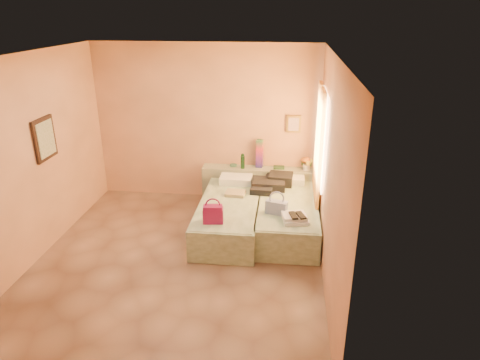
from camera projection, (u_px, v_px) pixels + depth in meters
The scene contains 16 objects.
ground at pixel (179, 259), 6.08m from camera, with size 4.50×4.50×0.00m, color #A17E60.
room_walls at pixel (197, 128), 5.91m from camera, with size 4.02×4.51×2.81m.
headboard_ledge at pixel (259, 185), 7.79m from camera, with size 2.05×0.30×0.65m, color #989F82.
bed_left at pixel (230, 216), 6.78m from camera, with size 0.90×2.00×0.50m, color beige.
bed_right at pixel (287, 216), 6.79m from camera, with size 0.90×2.00×0.50m, color beige.
water_bottle at pixel (243, 161), 7.61m from camera, with size 0.07×0.07×0.26m, color #153B1F.
rainbow_box at pixel (260, 154), 7.63m from camera, with size 0.11×0.11×0.51m, color #92124F.
small_dish at pixel (233, 165), 7.76m from camera, with size 0.13×0.13×0.03m, color #50936F.
green_book at pixel (279, 167), 7.65m from camera, with size 0.19×0.14×0.03m, color #27492B.
flower_vase at pixel (307, 163), 7.50m from camera, with size 0.22×0.22×0.29m, color white.
magenta_handbag at pixel (213, 214), 6.02m from camera, with size 0.28×0.16×0.26m, color #92124F.
khaki_garment at pixel (235, 193), 6.94m from camera, with size 0.31×0.25×0.05m, color tan.
clothes_pile at pixel (271, 183), 7.18m from camera, with size 0.60×0.60×0.18m, color black.
blue_handbag at pixel (276, 207), 6.28m from camera, with size 0.31×0.13×0.20m, color #4359A0.
towel_stack at pixel (296, 218), 6.07m from camera, with size 0.35×0.30×0.10m, color white.
sandal_pair at pixel (297, 216), 6.01m from camera, with size 0.17×0.23×0.02m, color black.
Camera 1 is at (1.46, -5.07, 3.34)m, focal length 32.00 mm.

